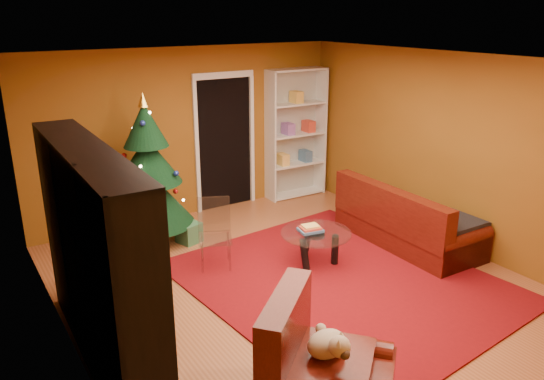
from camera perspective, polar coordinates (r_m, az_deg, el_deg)
floor at (r=6.48m, az=1.94°, el=-10.01°), size 5.00×5.50×0.05m
ceiling at (r=5.70m, az=2.24°, el=14.05°), size 5.00×5.50×0.05m
wall_back at (r=8.31m, az=-8.94°, el=6.06°), size 5.00×0.05×2.60m
wall_left at (r=5.04m, az=-22.27°, el=-3.52°), size 0.05×5.50×2.60m
wall_right at (r=7.63m, az=17.90°, el=4.26°), size 0.05×5.50×2.60m
doorway at (r=8.58m, az=-5.07°, el=4.90°), size 1.06×0.60×2.16m
rug at (r=6.49m, az=7.41°, el=-9.74°), size 3.44×3.91×0.02m
media_unit at (r=4.93m, az=-18.34°, el=-7.17°), size 0.45×2.65×2.03m
christmas_tree at (r=7.40m, az=-13.14°, el=1.98°), size 1.39×1.39×2.10m
gift_box_teal at (r=7.52m, az=-14.39°, el=-4.92°), size 0.35×0.35×0.29m
gift_box_green at (r=7.53m, az=-8.92°, el=-4.54°), size 0.35×0.35×0.28m
white_bookshelf at (r=9.09m, az=2.58°, el=6.02°), size 1.05×0.41×2.25m
armchair at (r=4.42m, az=6.36°, el=-18.72°), size 1.47×1.47×0.82m
dog at (r=4.35m, az=5.92°, el=-16.15°), size 0.50×0.49×0.27m
sofa at (r=7.55m, az=14.51°, el=-2.44°), size 0.96×2.07×0.88m
coffee_table at (r=6.78m, az=4.70°, el=-6.26°), size 1.03×1.03×0.56m
acrylic_chair at (r=6.66m, az=-6.14°, el=-5.21°), size 0.56×0.58×0.80m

